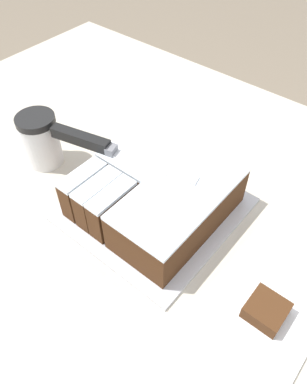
# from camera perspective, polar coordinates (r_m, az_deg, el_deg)

# --- Properties ---
(ground_plane) EXTENTS (8.00, 8.00, 0.00)m
(ground_plane) POSITION_cam_1_polar(r_m,az_deg,el_deg) (1.52, -1.70, -24.78)
(ground_plane) COLOR #7F705B
(countertop) EXTENTS (1.40, 1.10, 0.89)m
(countertop) POSITION_cam_1_polar(r_m,az_deg,el_deg) (1.11, -2.23, -17.67)
(countertop) COLOR beige
(countertop) RESTS_ON ground_plane
(cake_board) EXTENTS (0.30, 0.30, 0.01)m
(cake_board) POSITION_cam_1_polar(r_m,az_deg,el_deg) (0.73, 0.00, -2.42)
(cake_board) COLOR silver
(cake_board) RESTS_ON countertop
(cake) EXTENTS (0.25, 0.25, 0.08)m
(cake) POSITION_cam_1_polar(r_m,az_deg,el_deg) (0.70, 0.28, 0.02)
(cake) COLOR #472814
(cake) RESTS_ON cake_board
(knife) EXTENTS (0.30, 0.09, 0.02)m
(knife) POSITION_cam_1_polar(r_m,az_deg,el_deg) (0.73, -9.20, 7.34)
(knife) COLOR silver
(knife) RESTS_ON cake
(coffee_cup) EXTENTS (0.08, 0.08, 0.12)m
(coffee_cup) POSITION_cam_1_polar(r_m,az_deg,el_deg) (0.83, -16.81, 7.62)
(coffee_cup) COLOR white
(coffee_cup) RESTS_ON countertop
(paper_napkin) EXTENTS (0.16, 0.16, 0.01)m
(paper_napkin) POSITION_cam_1_polar(r_m,az_deg,el_deg) (0.64, 16.49, -17.47)
(paper_napkin) COLOR white
(paper_napkin) RESTS_ON countertop
(brownie) EXTENTS (0.06, 0.06, 0.03)m
(brownie) POSITION_cam_1_polar(r_m,az_deg,el_deg) (0.62, 16.81, -16.84)
(brownie) COLOR #472814
(brownie) RESTS_ON paper_napkin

